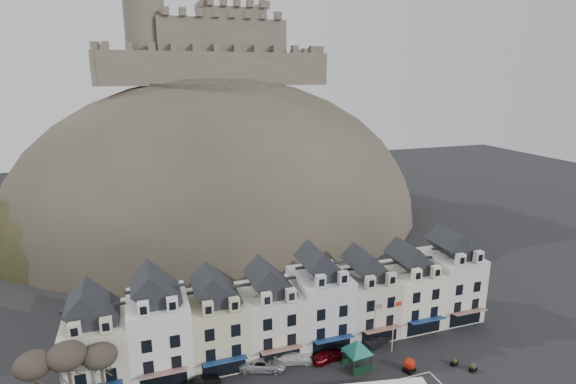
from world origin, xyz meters
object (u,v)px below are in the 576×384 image
object	(u,v)px
red_buoy	(409,365)
car_white	(293,357)
flagpole	(394,323)
car_maroon	(327,356)
car_silver	(263,363)
car_charcoal	(378,340)
bus_shelter	(358,346)
car_black	(203,382)

from	to	relation	value
red_buoy	car_white	xyz separation A→B (m)	(-12.45, 6.09, -0.14)
flagpole	car_maroon	bearing A→B (deg)	174.00
car_white	car_maroon	world-z (taller)	car_white
car_silver	car_charcoal	world-z (taller)	car_silver
car_silver	car_charcoal	size ratio (longest dim) A/B	1.34
bus_shelter	red_buoy	world-z (taller)	bus_shelter
car_maroon	car_black	bearing A→B (deg)	79.45
car_silver	car_maroon	bearing A→B (deg)	-78.89
car_white	red_buoy	bearing A→B (deg)	-101.25
car_black	car_charcoal	bearing A→B (deg)	-101.83
car_black	car_charcoal	xyz separation A→B (m)	(22.83, 1.02, 0.04)
bus_shelter	car_black	distance (m)	18.33
red_buoy	car_charcoal	xyz separation A→B (m)	(-0.78, 6.08, -0.19)
car_silver	car_charcoal	bearing A→B (deg)	-71.13
car_maroon	red_buoy	bearing A→B (deg)	-131.02
car_black	car_silver	size ratio (longest dim) A/B	0.70
red_buoy	car_maroon	world-z (taller)	red_buoy
red_buoy	car_silver	distance (m)	17.48
red_buoy	car_white	world-z (taller)	red_buoy
bus_shelter	red_buoy	bearing A→B (deg)	-30.84
car_charcoal	car_maroon	bearing A→B (deg)	77.56
flagpole	car_charcoal	xyz separation A→B (m)	(-0.99, 1.98, -3.41)
car_black	car_silver	world-z (taller)	car_silver
car_white	car_silver	bearing A→B (deg)	104.83
flagpole	car_charcoal	size ratio (longest dim) A/B	1.73
flagpole	car_white	size ratio (longest dim) A/B	1.42
car_white	car_maroon	xyz separation A→B (m)	(4.01, -1.09, -0.03)
red_buoy	car_charcoal	world-z (taller)	red_buoy
flagpole	car_charcoal	distance (m)	4.07
bus_shelter	car_silver	world-z (taller)	bus_shelter
car_black	car_maroon	world-z (taller)	car_maroon
flagpole	bus_shelter	bearing A→B (deg)	-166.14
flagpole	car_black	world-z (taller)	flagpole
car_white	car_maroon	size ratio (longest dim) A/B	1.22
car_maroon	car_charcoal	world-z (taller)	car_maroon
flagpole	car_silver	size ratio (longest dim) A/B	1.29
bus_shelter	car_silver	size ratio (longest dim) A/B	1.05
bus_shelter	car_white	xyz separation A→B (m)	(-6.88, 3.43, -2.16)
bus_shelter	red_buoy	xyz separation A→B (m)	(5.57, -2.66, -2.02)
bus_shelter	flagpole	distance (m)	6.08
bus_shelter	flagpole	world-z (taller)	flagpole
red_buoy	flagpole	size ratio (longest dim) A/B	0.24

